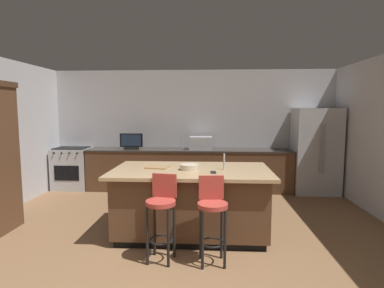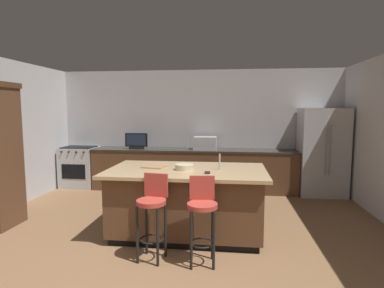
# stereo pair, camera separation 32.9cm
# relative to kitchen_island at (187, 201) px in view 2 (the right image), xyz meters

# --- Properties ---
(wall_back) EXTENTS (6.68, 0.12, 2.61)m
(wall_back) POSITION_rel_kitchen_island_xyz_m (-0.13, 2.81, 0.83)
(wall_back) COLOR #BCBCC1
(wall_back) RESTS_ON ground_plane
(counter_back) EXTENTS (4.38, 0.62, 0.89)m
(counter_back) POSITION_rel_kitchen_island_xyz_m (-0.20, 2.43, -0.03)
(counter_back) COLOR brown
(counter_back) RESTS_ON ground_plane
(kitchen_island) EXTENTS (2.16, 1.24, 0.93)m
(kitchen_island) POSITION_rel_kitchen_island_xyz_m (0.00, 0.00, 0.00)
(kitchen_island) COLOR black
(kitchen_island) RESTS_ON ground_plane
(refrigerator) EXTENTS (0.90, 0.74, 1.77)m
(refrigerator) POSITION_rel_kitchen_island_xyz_m (2.45, 2.38, 0.41)
(refrigerator) COLOR #B7BABF
(refrigerator) RESTS_ON ground_plane
(range_oven) EXTENTS (0.76, 0.63, 0.91)m
(range_oven) POSITION_rel_kitchen_island_xyz_m (-2.78, 2.43, -0.02)
(range_oven) COLOR #B7BABF
(range_oven) RESTS_ON ground_plane
(microwave) EXTENTS (0.48, 0.36, 0.27)m
(microwave) POSITION_rel_kitchen_island_xyz_m (0.06, 2.43, 0.56)
(microwave) COLOR #B7BABF
(microwave) RESTS_ON counter_back
(tv_monitor) EXTENTS (0.49, 0.16, 0.34)m
(tv_monitor) POSITION_rel_kitchen_island_xyz_m (-1.43, 2.38, 0.57)
(tv_monitor) COLOR black
(tv_monitor) RESTS_ON counter_back
(sink_faucet_back) EXTENTS (0.02, 0.02, 0.24)m
(sink_faucet_back) POSITION_rel_kitchen_island_xyz_m (-0.35, 2.53, 0.54)
(sink_faucet_back) COLOR #B2B2B7
(sink_faucet_back) RESTS_ON counter_back
(sink_faucet_island) EXTENTS (0.02, 0.02, 0.22)m
(sink_faucet_island) POSITION_rel_kitchen_island_xyz_m (0.45, 0.00, 0.56)
(sink_faucet_island) COLOR #B2B2B7
(sink_faucet_island) RESTS_ON kitchen_island
(bar_stool_left) EXTENTS (0.34, 0.36, 0.99)m
(bar_stool_left) POSITION_rel_kitchen_island_xyz_m (-0.29, -0.77, 0.13)
(bar_stool_left) COLOR #B23D33
(bar_stool_left) RESTS_ON ground_plane
(bar_stool_right) EXTENTS (0.34, 0.35, 0.99)m
(bar_stool_right) POSITION_rel_kitchen_island_xyz_m (0.29, -0.81, 0.12)
(bar_stool_right) COLOR #B23D33
(bar_stool_right) RESTS_ON ground_plane
(fruit_bowl) EXTENTS (0.25, 0.25, 0.07)m
(fruit_bowl) POSITION_rel_kitchen_island_xyz_m (-0.02, -0.05, 0.49)
(fruit_bowl) COLOR beige
(fruit_bowl) RESTS_ON kitchen_island
(cell_phone) EXTENTS (0.07, 0.15, 0.01)m
(cell_phone) POSITION_rel_kitchen_island_xyz_m (0.30, -0.23, 0.46)
(cell_phone) COLOR black
(cell_phone) RESTS_ON kitchen_island
(cutting_board) EXTENTS (0.34, 0.28, 0.02)m
(cutting_board) POSITION_rel_kitchen_island_xyz_m (-0.48, 0.06, 0.46)
(cutting_board) COLOR #A87F51
(cutting_board) RESTS_ON kitchen_island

